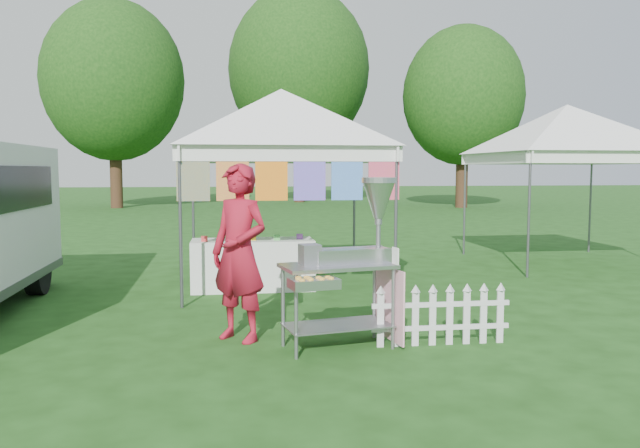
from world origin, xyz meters
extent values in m
plane|color=#1B4112|center=(0.00, 0.00, 0.00)|extent=(120.00, 120.00, 0.00)
cylinder|color=#59595E|center=(-1.42, 2.08, 1.05)|extent=(0.04, 0.04, 2.10)
cylinder|color=#59595E|center=(1.42, 2.08, 1.05)|extent=(0.04, 0.04, 2.10)
cylinder|color=#59595E|center=(-1.42, 4.92, 1.05)|extent=(0.04, 0.04, 2.10)
cylinder|color=#59595E|center=(1.42, 4.92, 1.05)|extent=(0.04, 0.04, 2.10)
cube|color=white|center=(0.00, 2.08, 2.00)|extent=(3.00, 0.03, 0.22)
cube|color=white|center=(0.00, 4.92, 2.00)|extent=(3.00, 0.03, 0.22)
pyramid|color=white|center=(0.00, 3.50, 3.00)|extent=(4.24, 4.24, 0.90)
cylinder|color=#59595E|center=(0.00, 2.08, 2.08)|extent=(3.00, 0.03, 0.03)
cube|color=orange|center=(-1.25, 2.08, 1.73)|extent=(0.42, 0.01, 0.70)
cube|color=#DE1843|center=(-0.75, 2.08, 1.73)|extent=(0.42, 0.01, 0.70)
cube|color=orange|center=(-0.25, 2.08, 1.73)|extent=(0.42, 0.01, 0.70)
cube|color=#A718A9|center=(0.25, 2.08, 1.73)|extent=(0.42, 0.01, 0.70)
cube|color=#171FB9|center=(0.75, 2.08, 1.73)|extent=(0.42, 0.01, 0.70)
cube|color=#CF199C|center=(1.25, 2.08, 1.73)|extent=(0.42, 0.01, 0.70)
cylinder|color=#59595E|center=(4.08, 3.58, 1.05)|extent=(0.04, 0.04, 2.10)
cylinder|color=#59595E|center=(4.08, 6.42, 1.05)|extent=(0.04, 0.04, 2.10)
cylinder|color=#59595E|center=(6.92, 6.42, 1.05)|extent=(0.04, 0.04, 2.10)
cube|color=white|center=(5.50, 3.58, 2.00)|extent=(3.00, 0.03, 0.22)
cube|color=white|center=(5.50, 6.42, 2.00)|extent=(3.00, 0.03, 0.22)
pyramid|color=white|center=(5.50, 5.00, 3.00)|extent=(4.24, 4.24, 0.90)
cylinder|color=#59595E|center=(5.50, 3.58, 2.08)|extent=(3.00, 0.03, 0.03)
cylinder|color=#3C2215|center=(-6.00, 24.00, 1.98)|extent=(0.56, 0.56, 3.96)
ellipsoid|color=#2F5F1A|center=(-6.00, 24.00, 5.85)|extent=(6.40, 6.40, 7.36)
cylinder|color=#3C2215|center=(3.00, 28.00, 2.42)|extent=(0.56, 0.56, 4.84)
ellipsoid|color=#2F5F1A|center=(3.00, 28.00, 7.15)|extent=(7.60, 7.60, 8.74)
cylinder|color=#3C2215|center=(10.00, 22.00, 1.76)|extent=(0.56, 0.56, 3.52)
ellipsoid|color=#2F5F1A|center=(10.00, 22.00, 5.20)|extent=(5.60, 5.60, 6.44)
cylinder|color=gray|center=(-0.19, -0.32, 0.41)|extent=(0.04, 0.04, 0.83)
cylinder|color=gray|center=(0.80, -0.13, 0.41)|extent=(0.04, 0.04, 0.83)
cylinder|color=gray|center=(-0.27, 0.13, 0.41)|extent=(0.04, 0.04, 0.83)
cylinder|color=gray|center=(0.72, 0.32, 0.41)|extent=(0.04, 0.04, 0.83)
cube|color=gray|center=(0.26, 0.00, 0.23)|extent=(1.13, 0.72, 0.01)
cube|color=#B7B7BC|center=(0.26, 0.00, 0.83)|extent=(1.19, 0.75, 0.04)
cube|color=#B7B7BC|center=(0.42, 0.08, 0.92)|extent=(0.81, 0.38, 0.14)
cube|color=gray|center=(-0.02, -0.01, 0.95)|extent=(0.22, 0.23, 0.20)
cylinder|color=gray|center=(0.71, 0.13, 1.24)|extent=(0.05, 0.05, 0.83)
cone|color=#B7B7BC|center=(0.71, 0.13, 1.47)|extent=(0.39, 0.39, 0.37)
cylinder|color=#B7B7BC|center=(0.71, 0.13, 1.68)|extent=(0.41, 0.41, 0.06)
cube|color=#B7B7BC|center=(-0.03, -0.41, 0.74)|extent=(0.49, 0.36, 0.09)
cube|color=#F7A6BA|center=(0.82, 0.11, 0.41)|extent=(0.15, 0.68, 0.75)
cube|color=white|center=(0.81, -0.16, 0.94)|extent=(0.04, 0.13, 0.17)
imported|color=maroon|center=(-0.70, 0.43, 0.92)|extent=(0.80, 0.77, 1.85)
cube|color=black|center=(-3.38, 2.25, 1.55)|extent=(0.06, 2.76, 0.55)
cylinder|color=black|center=(-3.52, 3.25, 0.34)|extent=(0.23, 0.68, 0.68)
cube|color=silver|center=(0.69, -0.05, 0.28)|extent=(0.07, 0.02, 0.56)
cube|color=silver|center=(0.87, -0.05, 0.28)|extent=(0.07, 0.02, 0.56)
cube|color=silver|center=(1.05, -0.05, 0.28)|extent=(0.07, 0.02, 0.56)
cube|color=silver|center=(1.23, -0.06, 0.28)|extent=(0.07, 0.02, 0.56)
cube|color=silver|center=(1.41, -0.06, 0.28)|extent=(0.07, 0.02, 0.56)
cube|color=silver|center=(1.59, -0.06, 0.28)|extent=(0.07, 0.02, 0.56)
cube|color=silver|center=(1.77, -0.06, 0.28)|extent=(0.07, 0.02, 0.56)
cube|color=silver|center=(1.95, -0.07, 0.28)|extent=(0.07, 0.02, 0.56)
cube|color=silver|center=(1.32, -0.06, 0.18)|extent=(1.44, 0.04, 0.05)
cube|color=silver|center=(1.32, -0.06, 0.42)|extent=(1.44, 0.04, 0.05)
cube|color=white|center=(-0.46, 3.21, 0.37)|extent=(1.80, 0.70, 0.74)
camera|label=1|loc=(-0.79, -6.04, 1.78)|focal=35.00mm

